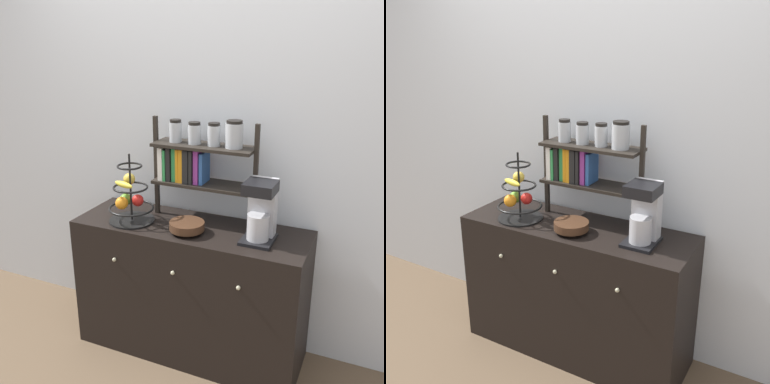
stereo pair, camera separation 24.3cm
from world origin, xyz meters
The scene contains 7 objects.
ground_plane centered at (0.00, 0.00, 0.00)m, with size 12.00×12.00×0.00m, color brown.
wall_back centered at (0.00, 0.51, 1.30)m, with size 7.00×0.05×2.60m, color silver.
sideboard centered at (0.00, 0.23, 0.42)m, with size 1.39×0.48×0.85m.
coffee_maker centered at (0.42, 0.22, 1.02)m, with size 0.17×0.21×0.34m.
fruit_stand centered at (-0.37, 0.17, 0.98)m, with size 0.27×0.27×0.41m.
wooden_bowl centered at (0.02, 0.14, 0.89)m, with size 0.20×0.20×0.07m.
shelf_hutch centered at (-0.01, 0.35, 1.23)m, with size 0.65×0.20×0.62m.
Camera 2 is at (1.21, -1.85, 1.90)m, focal length 42.00 mm.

